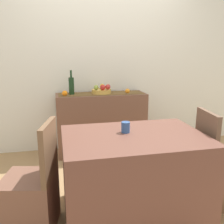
% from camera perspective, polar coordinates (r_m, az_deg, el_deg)
% --- Properties ---
extents(ground_plane, '(6.40, 6.40, 0.02)m').
position_cam_1_polar(ground_plane, '(2.93, 2.17, -15.62)').
color(ground_plane, '#9B7950').
rests_on(ground_plane, ground).
extents(room_wall_rear, '(6.40, 0.06, 2.70)m').
position_cam_1_polar(room_wall_rear, '(3.72, -2.30, 12.47)').
color(room_wall_rear, silver).
rests_on(room_wall_rear, ground).
extents(sideboard_console, '(1.24, 0.42, 0.85)m').
position_cam_1_polar(sideboard_console, '(3.59, -2.41, -2.54)').
color(sideboard_console, brown).
rests_on(sideboard_console, ground).
extents(table_runner, '(1.16, 0.32, 0.01)m').
position_cam_1_polar(table_runner, '(3.50, -2.48, 4.21)').
color(table_runner, brown).
rests_on(table_runner, sideboard_console).
extents(fruit_bowl, '(0.27, 0.27, 0.06)m').
position_cam_1_polar(fruit_bowl, '(3.49, -2.40, 4.71)').
color(fruit_bowl, gold).
rests_on(fruit_bowl, table_runner).
extents(apple_right, '(0.07, 0.07, 0.07)m').
position_cam_1_polar(apple_right, '(3.53, -2.23, 5.84)').
color(apple_right, gold).
rests_on(apple_right, fruit_bowl).
extents(apple_center, '(0.07, 0.07, 0.07)m').
position_cam_1_polar(apple_center, '(3.43, -3.60, 5.57)').
color(apple_center, '#90AC42').
rests_on(apple_center, fruit_bowl).
extents(apple_left, '(0.08, 0.08, 0.08)m').
position_cam_1_polar(apple_left, '(3.40, -2.09, 5.59)').
color(apple_left, red).
rests_on(apple_left, fruit_bowl).
extents(apple_rear, '(0.07, 0.07, 0.07)m').
position_cam_1_polar(apple_rear, '(3.47, -0.93, 5.72)').
color(apple_rear, '#B3322E').
rests_on(apple_rear, fruit_bowl).
extents(wine_bottle, '(0.07, 0.07, 0.33)m').
position_cam_1_polar(wine_bottle, '(3.43, -9.17, 5.93)').
color(wine_bottle, '#19351A').
rests_on(wine_bottle, sideboard_console).
extents(orange_loose_far, '(0.07, 0.07, 0.07)m').
position_cam_1_polar(orange_loose_far, '(3.52, 3.53, 4.76)').
color(orange_loose_far, orange).
rests_on(orange_loose_far, sideboard_console).
extents(orange_loose_end, '(0.07, 0.07, 0.07)m').
position_cam_1_polar(orange_loose_end, '(3.36, -10.65, 4.18)').
color(orange_loose_end, orange).
rests_on(orange_loose_end, sideboard_console).
extents(dining_table, '(1.19, 0.83, 0.74)m').
position_cam_1_polar(dining_table, '(2.27, 4.85, -14.07)').
color(dining_table, brown).
rests_on(dining_table, ground).
extents(coffee_cup, '(0.08, 0.08, 0.09)m').
position_cam_1_polar(coffee_cup, '(2.17, 3.09, -3.46)').
color(coffee_cup, '#305490').
rests_on(coffee_cup, dining_table).
extents(chair_near_window, '(0.48, 0.48, 0.90)m').
position_cam_1_polar(chair_near_window, '(2.25, -17.74, -18.05)').
color(chair_near_window, brown).
rests_on(chair_near_window, ground).
extents(chair_by_corner, '(0.44, 0.44, 0.90)m').
position_cam_1_polar(chair_by_corner, '(2.68, 23.12, -13.15)').
color(chair_by_corner, brown).
rests_on(chair_by_corner, ground).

